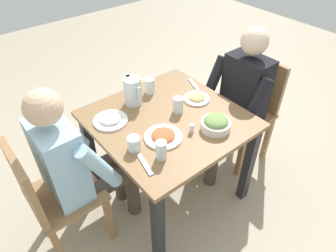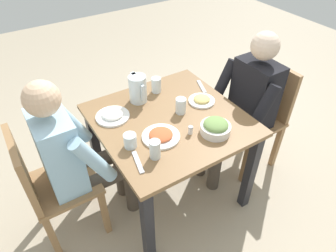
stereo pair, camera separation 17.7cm
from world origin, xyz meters
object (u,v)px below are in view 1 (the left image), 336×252
at_px(diner_far, 236,99).
at_px(salad_bowl, 216,123).
at_px(dining_table, 168,132).
at_px(water_glass_near_right, 134,144).
at_px(water_glass_far_left, 150,86).
at_px(water_glass_center, 178,105).
at_px(chair_near, 50,195).
at_px(plate_fries, 197,98).
at_px(water_glass_far_right, 161,150).
at_px(water_pitcher, 133,91).
at_px(chair_far, 251,105).
at_px(plate_yoghurt, 110,119).
at_px(plate_rice_curry, 163,136).
at_px(salt_shaker, 192,128).
at_px(diner_near, 78,162).

height_order(diner_far, salad_bowl, diner_far).
relative_size(dining_table, water_glass_near_right, 10.70).
bearing_deg(water_glass_far_left, water_glass_center, 1.56).
bearing_deg(chair_near, dining_table, 83.34).
bearing_deg(plate_fries, water_glass_far_right, -61.78).
xyz_separation_m(dining_table, plate_fries, (-0.04, 0.28, 0.13)).
bearing_deg(water_pitcher, chair_far, 68.83).
distance_m(plate_yoghurt, water_glass_far_right, 0.46).
height_order(dining_table, water_glass_center, water_glass_center).
xyz_separation_m(plate_rice_curry, salt_shaker, (0.06, 0.17, 0.01)).
bearing_deg(salad_bowl, salt_shaker, -118.27).
xyz_separation_m(dining_table, chair_near, (-0.09, -0.81, -0.11)).
xyz_separation_m(plate_fries, water_glass_center, (0.02, -0.19, 0.04)).
relative_size(salad_bowl, water_glass_far_right, 1.61).
xyz_separation_m(dining_table, water_glass_far_left, (-0.31, 0.08, 0.17)).
bearing_deg(plate_yoghurt, plate_fries, 74.32).
bearing_deg(plate_yoghurt, water_glass_center, 64.59).
distance_m(dining_table, water_glass_far_right, 0.40).
height_order(dining_table, plate_fries, plate_fries).
bearing_deg(chair_near, water_glass_near_right, 67.45).
height_order(diner_near, plate_fries, diner_near).
xyz_separation_m(chair_near, plate_yoghurt, (-0.11, 0.50, 0.25)).
bearing_deg(diner_near, chair_near, -90.00).
relative_size(plate_rice_curry, salt_shaker, 4.23).
xyz_separation_m(water_glass_center, water_glass_near_right, (0.11, -0.42, -0.01)).
bearing_deg(water_glass_far_right, dining_table, 134.82).
bearing_deg(plate_rice_curry, water_glass_center, 121.01).
distance_m(chair_far, salad_bowl, 0.73).
xyz_separation_m(plate_yoghurt, plate_fries, (0.17, 0.59, -0.00)).
height_order(diner_near, water_glass_far_left, diner_near).
distance_m(dining_table, water_glass_near_right, 0.38).
relative_size(diner_far, water_glass_near_right, 13.63).
bearing_deg(water_glass_near_right, chair_far, 91.95).
bearing_deg(salt_shaker, diner_near, -114.79).
height_order(salad_bowl, salt_shaker, salad_bowl).
height_order(plate_rice_curry, water_glass_near_right, water_glass_near_right).
distance_m(salad_bowl, water_glass_center, 0.29).
distance_m(plate_rice_curry, water_glass_far_right, 0.17).
bearing_deg(diner_far, plate_fries, -107.46).
bearing_deg(diner_far, chair_far, 90.00).
distance_m(water_pitcher, water_glass_far_right, 0.56).
bearing_deg(water_glass_far_left, plate_rice_curry, -27.39).
distance_m(chair_near, salad_bowl, 1.06).
bearing_deg(water_glass_far_right, chair_far, 100.05).
xyz_separation_m(water_glass_far_right, salt_shaker, (-0.06, 0.28, -0.03)).
distance_m(plate_rice_curry, water_glass_near_right, 0.19).
distance_m(salad_bowl, water_glass_far_left, 0.58).
bearing_deg(water_glass_far_left, plate_fries, 35.81).
relative_size(chair_near, salad_bowl, 4.77).
relative_size(chair_near, plate_yoghurt, 4.00).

